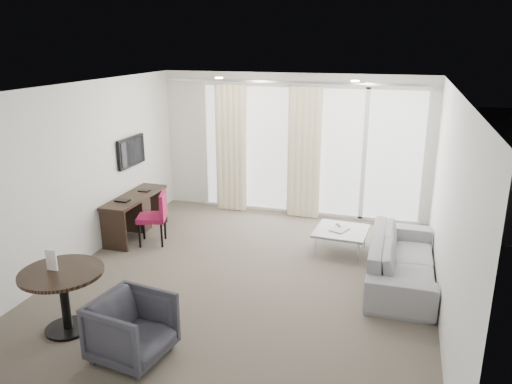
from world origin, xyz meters
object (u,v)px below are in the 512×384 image
(desk_chair, at_px, (152,218))
(sofa, at_px, (402,259))
(tub_armchair, at_px, (132,328))
(rattan_chair_a, at_px, (349,174))
(desk, at_px, (136,215))
(coffee_table, at_px, (341,240))
(rattan_chair_b, at_px, (374,174))
(round_table, at_px, (65,301))

(desk_chair, xyz_separation_m, sofa, (3.88, -0.22, -0.11))
(tub_armchair, bearing_deg, rattan_chair_a, -3.72)
(desk, height_order, coffee_table, desk)
(coffee_table, xyz_separation_m, sofa, (0.92, -0.76, 0.14))
(desk_chair, bearing_deg, desk, 132.01)
(coffee_table, relative_size, rattan_chair_a, 1.02)
(desk, relative_size, rattan_chair_b, 1.80)
(desk, height_order, round_table, round_table)
(tub_armchair, xyz_separation_m, rattan_chair_b, (1.98, 6.63, 0.07))
(rattan_chair_a, height_order, rattan_chair_b, rattan_chair_b)
(desk, distance_m, sofa, 4.33)
(rattan_chair_a, bearing_deg, tub_armchair, -114.35)
(desk, xyz_separation_m, rattan_chair_a, (3.14, 3.59, 0.04))
(coffee_table, bearing_deg, round_table, -130.97)
(rattan_chair_a, bearing_deg, desk, -143.12)
(tub_armchair, bearing_deg, sofa, -36.85)
(desk_chair, xyz_separation_m, round_table, (0.27, -2.55, -0.06))
(desk_chair, height_order, rattan_chair_b, desk_chair)
(desk_chair, bearing_deg, tub_armchair, -84.01)
(desk_chair, xyz_separation_m, rattan_chair_b, (3.22, 3.84, -0.02))
(desk_chair, relative_size, round_table, 0.93)
(desk_chair, height_order, sofa, desk_chair)
(round_table, distance_m, tub_armchair, 1.01)
(desk_chair, distance_m, sofa, 3.88)
(desk, height_order, desk_chair, desk_chair)
(rattan_chair_a, bearing_deg, desk_chair, -137.14)
(desk_chair, height_order, round_table, desk_chair)
(tub_armchair, bearing_deg, desk_chair, 32.79)
(coffee_table, height_order, sofa, sofa)
(desk, relative_size, rattan_chair_a, 1.91)
(desk_chair, distance_m, tub_armchair, 3.06)
(coffee_table, distance_m, sofa, 1.20)
(desk, bearing_deg, desk_chair, -29.91)
(sofa, bearing_deg, coffee_table, 50.40)
(desk, relative_size, sofa, 0.68)
(desk, distance_m, tub_armchair, 3.47)
(desk_chair, xyz_separation_m, tub_armchair, (1.25, -2.79, -0.09))
(desk_chair, distance_m, rattan_chair_b, 5.01)
(desk, xyz_separation_m, round_table, (0.70, -2.80, 0.02))
(tub_armchair, bearing_deg, coffee_table, -18.39)
(round_table, bearing_deg, tub_armchair, -13.77)
(coffee_table, relative_size, sofa, 0.36)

